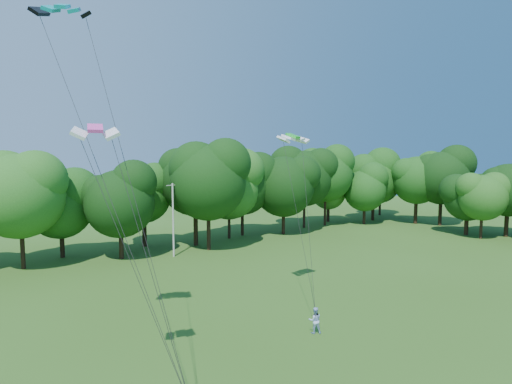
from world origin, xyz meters
TOP-DOWN VIEW (x-y plane):
  - utility_pole at (3.19, 31.80)m, footprint 1.59×0.49m
  - kite_flyer_right at (2.83, 8.84)m, footprint 1.02×0.96m
  - kite_teal at (-10.35, 12.43)m, footprint 2.81×2.05m
  - kite_green at (5.09, 13.83)m, footprint 2.55×1.36m
  - kite_pink at (-10.03, 8.30)m, footprint 1.96×1.23m
  - tree_back_center at (7.84, 32.36)m, footprint 9.76×9.76m
  - tree_back_east at (33.92, 38.84)m, footprint 6.34×6.34m
  - tree_flank_east at (40.83, 17.20)m, footprint 6.66×6.66m

SIDE VIEW (x-z plane):
  - kite_flyer_right at x=2.83m, z-range 0.00..1.67m
  - utility_pole at x=3.19m, z-range 0.12..8.23m
  - tree_back_east at x=33.92m, z-range 1.14..10.36m
  - tree_flank_east at x=40.83m, z-range 1.20..10.89m
  - tree_back_center at x=7.84m, z-range 1.77..15.97m
  - kite_pink at x=-10.03m, z-range 12.04..12.47m
  - kite_green at x=5.09m, z-range 12.35..12.81m
  - kite_teal at x=-10.35m, z-range 17.91..18.49m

